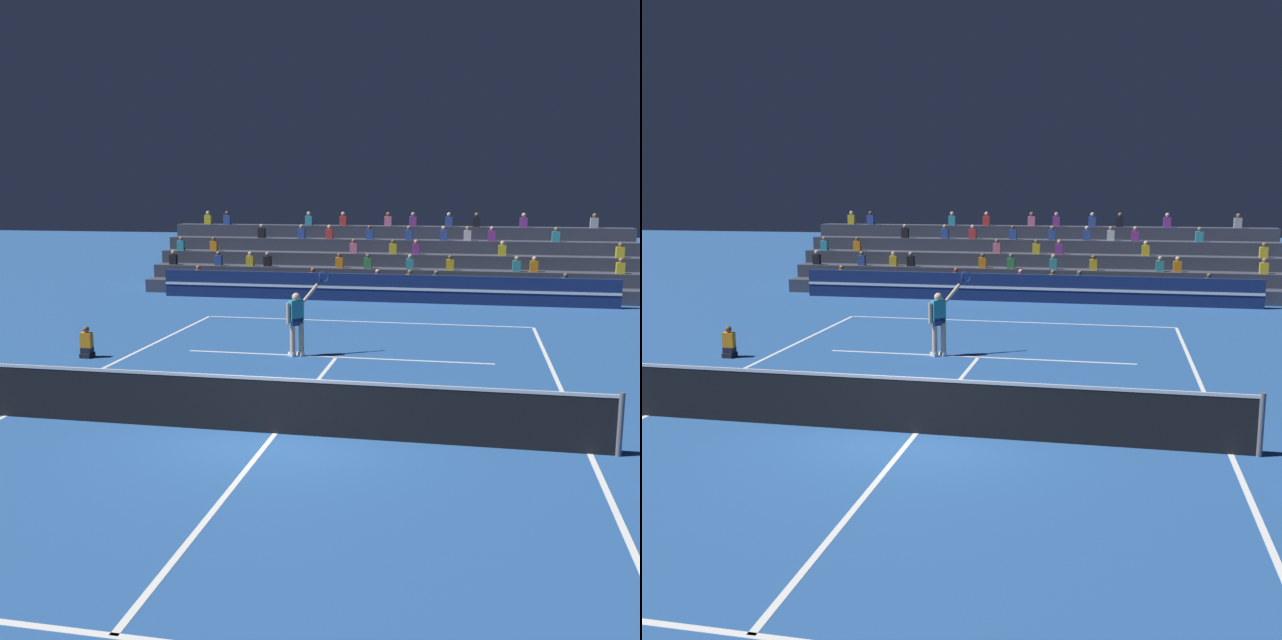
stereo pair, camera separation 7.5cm
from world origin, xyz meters
TOP-DOWN VIEW (x-y plane):
  - ground_plane at (0.00, 0.00)m, footprint 120.00×120.00m
  - court_lines at (0.00, 0.00)m, footprint 11.10×23.90m
  - tennis_net at (0.00, 0.00)m, footprint 12.00×0.10m
  - sponsor_banner_wall at (0.00, 16.51)m, footprint 18.00×0.26m
  - bleacher_stand at (-0.00, 20.31)m, footprint 20.66×4.75m
  - ball_kid_courtside at (-6.50, 5.12)m, footprint 0.30×0.36m
  - tennis_player at (-1.05, 6.38)m, footprint 1.06×0.89m
  - tennis_ball at (-3.14, 3.80)m, footprint 0.07×0.07m

SIDE VIEW (x-z plane):
  - ground_plane at x=0.00m, z-range 0.00..0.00m
  - court_lines at x=0.00m, z-range 0.00..0.01m
  - tennis_ball at x=-3.14m, z-range 0.00..0.07m
  - ball_kid_courtside at x=-6.50m, z-range -0.09..0.75m
  - tennis_net at x=0.00m, z-range -0.01..1.09m
  - sponsor_banner_wall at x=0.00m, z-range 0.00..1.10m
  - tennis_player at x=-1.05m, z-range -0.17..2.13m
  - bleacher_stand at x=0.00m, z-range -0.67..2.71m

